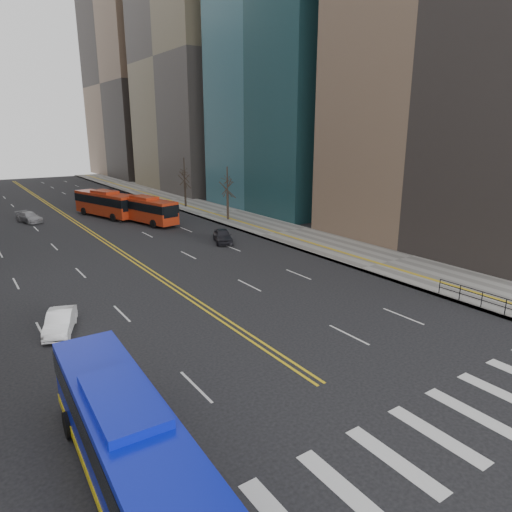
# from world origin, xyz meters

# --- Properties ---
(ground) EXTENTS (220.00, 220.00, 0.00)m
(ground) POSITION_xyz_m (0.00, 0.00, 0.00)
(ground) COLOR black
(sidewalk_right) EXTENTS (7.00, 130.00, 0.15)m
(sidewalk_right) POSITION_xyz_m (17.50, 45.00, 0.07)
(sidewalk_right) COLOR slate
(sidewalk_right) RESTS_ON ground
(crosswalk) EXTENTS (26.70, 4.00, 0.01)m
(crosswalk) POSITION_xyz_m (0.00, 0.00, 0.01)
(crosswalk) COLOR silver
(crosswalk) RESTS_ON ground
(centerline) EXTENTS (0.55, 100.00, 0.01)m
(centerline) POSITION_xyz_m (0.00, 55.00, 0.01)
(centerline) COLOR gold
(centerline) RESTS_ON ground
(office_towers) EXTENTS (83.00, 134.00, 58.00)m
(office_towers) POSITION_xyz_m (0.12, 68.51, 23.92)
(office_towers) COLOR gray
(office_towers) RESTS_ON ground
(pedestrian_railing) EXTENTS (0.06, 6.06, 1.02)m
(pedestrian_railing) POSITION_xyz_m (14.30, 6.00, 0.82)
(pedestrian_railing) COLOR black
(pedestrian_railing) RESTS_ON sidewalk_right
(street_trees) EXTENTS (35.20, 47.20, 7.60)m
(street_trees) POSITION_xyz_m (-7.18, 34.55, 4.87)
(street_trees) COLOR #30241D
(street_trees) RESTS_ON ground
(blue_bus) EXTENTS (2.88, 11.10, 3.23)m
(blue_bus) POSITION_xyz_m (-9.07, 4.00, 1.70)
(blue_bus) COLOR #0B18AE
(blue_bus) RESTS_ON ground
(red_bus_near) EXTENTS (4.68, 10.46, 3.26)m
(red_bus_near) POSITION_xyz_m (6.91, 44.20, 1.82)
(red_bus_near) COLOR #A62A11
(red_bus_near) RESTS_ON ground
(red_bus_far) EXTENTS (5.27, 10.98, 3.41)m
(red_bus_far) POSITION_xyz_m (4.21, 50.90, 1.90)
(red_bus_far) COLOR #A62A11
(red_bus_far) RESTS_ON ground
(car_white) EXTENTS (2.56, 3.97, 1.24)m
(car_white) POSITION_xyz_m (-8.37, 17.27, 0.62)
(car_white) COLOR white
(car_white) RESTS_ON ground
(car_dark_mid) EXTENTS (2.95, 4.31, 1.36)m
(car_dark_mid) POSITION_xyz_m (9.65, 30.35, 0.68)
(car_dark_mid) COLOR black
(car_dark_mid) RESTS_ON ground
(car_silver) EXTENTS (2.90, 4.66, 1.26)m
(car_silver) POSITION_xyz_m (-4.64, 52.61, 0.63)
(car_silver) COLOR gray
(car_silver) RESTS_ON ground
(car_dark_far) EXTENTS (4.00, 5.45, 1.38)m
(car_dark_far) POSITION_xyz_m (10.57, 68.51, 0.69)
(car_dark_far) COLOR black
(car_dark_far) RESTS_ON ground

